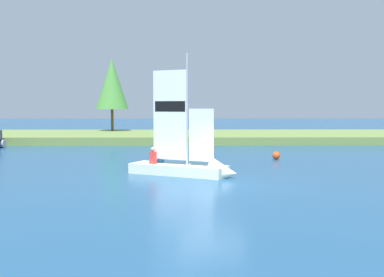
% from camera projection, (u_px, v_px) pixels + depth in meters
% --- Properties ---
extents(ground_plane, '(200.00, 200.00, 0.00)m').
position_uv_depth(ground_plane, '(213.00, 185.00, 17.53)').
color(ground_plane, navy).
extents(shore_bank, '(80.00, 12.35, 0.63)m').
position_uv_depth(shore_bank, '(197.00, 136.00, 41.50)').
color(shore_bank, olive).
rests_on(shore_bank, ground).
extents(shoreline_tree_left, '(3.22, 3.22, 7.13)m').
position_uv_depth(shoreline_tree_left, '(112.00, 84.00, 44.74)').
color(shoreline_tree_left, brown).
rests_on(shoreline_tree_left, shore_bank).
extents(sailboat, '(5.02, 3.35, 5.71)m').
position_uv_depth(sailboat, '(193.00, 167.00, 19.93)').
color(sailboat, silver).
rests_on(sailboat, ground).
extents(channel_buoy, '(0.45, 0.45, 0.45)m').
position_uv_depth(channel_buoy, '(276.00, 155.00, 26.15)').
color(channel_buoy, '#E54C19').
rests_on(channel_buoy, ground).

